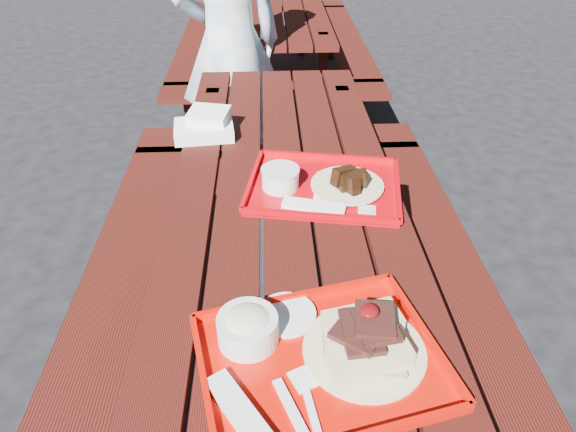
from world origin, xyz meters
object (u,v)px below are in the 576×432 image
at_px(picnic_table_near, 286,253).
at_px(picnic_table_far, 271,23).
at_px(near_tray, 317,345).
at_px(far_tray, 321,184).
at_px(person, 229,44).

bearing_deg(picnic_table_near, picnic_table_far, 90.00).
relative_size(picnic_table_far, near_tray, 4.14).
relative_size(near_tray, far_tray, 1.08).
bearing_deg(far_tray, picnic_table_near, -144.56).
height_order(picnic_table_far, person, person).
bearing_deg(picnic_table_near, near_tray, -85.80).
xyz_separation_m(picnic_table_near, far_tray, (0.12, 0.08, 0.21)).
bearing_deg(picnic_table_far, picnic_table_near, -90.00).
xyz_separation_m(picnic_table_near, near_tray, (0.04, -0.58, 0.23)).
distance_m(near_tray, person, 2.10).
bearing_deg(near_tray, picnic_table_far, 90.73).
distance_m(picnic_table_far, near_tray, 3.39).
distance_m(picnic_table_near, near_tray, 0.63).
bearing_deg(picnic_table_far, near_tray, -89.27).
distance_m(far_tray, person, 1.46).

